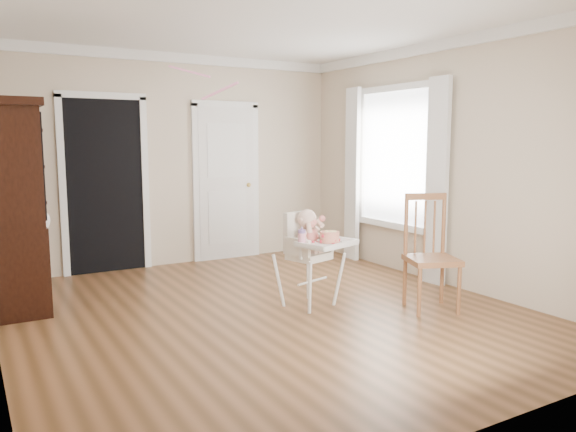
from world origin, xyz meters
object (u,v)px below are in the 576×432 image
sippy_cup (302,237)px  dining_chair (431,256)px  cake (330,237)px  china_cabinet (14,206)px  high_chair (310,248)px

sippy_cup → dining_chair: 1.26m
cake → china_cabinet: bearing=147.7°
china_cabinet → dining_chair: china_cabinet is taller
cake → sippy_cup: (-0.27, 0.06, 0.02)m
high_chair → dining_chair: 1.16m
cake → dining_chair: bearing=-27.0°
high_chair → cake: high_chair is taller
sippy_cup → dining_chair: size_ratio=0.16×
high_chair → sippy_cup: (-0.18, -0.15, 0.15)m
high_chair → cake: bearing=-82.8°
high_chair → china_cabinet: china_cabinet is taller
high_chair → dining_chair: bearing=-50.9°
high_chair → sippy_cup: size_ratio=5.40×
sippy_cup → china_cabinet: size_ratio=0.09×
sippy_cup → china_cabinet: bearing=145.8°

